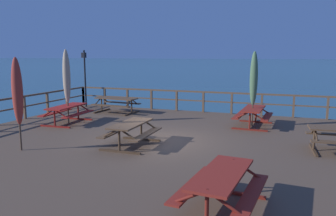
{
  "coord_description": "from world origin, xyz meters",
  "views": [
    {
      "loc": [
        4.23,
        -10.48,
        3.57
      ],
      "look_at": [
        0.0,
        0.96,
        1.63
      ],
      "focal_mm": 35.85,
      "sensor_mm": 36.0,
      "label": 1
    }
  ],
  "objects_px": {
    "patio_umbrella_tall_mid_right": "(254,79)",
    "patio_umbrella_short_mid": "(17,92)",
    "picnic_table_mid_right": "(131,129)",
    "patio_umbrella_tall_front": "(67,77)",
    "picnic_table_front_left": "(253,113)",
    "picnic_table_back_left": "(67,110)",
    "picnic_table_mid_left": "(116,102)",
    "lamp_post_hooked": "(85,70)",
    "picnic_table_mid_centre": "(222,183)"
  },
  "relations": [
    {
      "from": "picnic_table_front_left",
      "to": "patio_umbrella_tall_mid_right",
      "type": "height_order",
      "value": "patio_umbrella_tall_mid_right"
    },
    {
      "from": "picnic_table_mid_centre",
      "to": "patio_umbrella_short_mid",
      "type": "height_order",
      "value": "patio_umbrella_short_mid"
    },
    {
      "from": "patio_umbrella_short_mid",
      "to": "lamp_post_hooked",
      "type": "height_order",
      "value": "lamp_post_hooked"
    },
    {
      "from": "picnic_table_back_left",
      "to": "patio_umbrella_short_mid",
      "type": "height_order",
      "value": "patio_umbrella_short_mid"
    },
    {
      "from": "picnic_table_back_left",
      "to": "picnic_table_mid_right",
      "type": "xyz_separation_m",
      "value": [
        4.25,
        -2.34,
        -0.0
      ]
    },
    {
      "from": "picnic_table_mid_left",
      "to": "picnic_table_back_left",
      "type": "bearing_deg",
      "value": -102.21
    },
    {
      "from": "picnic_table_mid_right",
      "to": "picnic_table_back_left",
      "type": "bearing_deg",
      "value": 151.14
    },
    {
      "from": "picnic_table_back_left",
      "to": "patio_umbrella_tall_front",
      "type": "xyz_separation_m",
      "value": [
        0.05,
        0.02,
        1.46
      ]
    },
    {
      "from": "lamp_post_hooked",
      "to": "picnic_table_front_left",
      "type": "bearing_deg",
      "value": -11.69
    },
    {
      "from": "picnic_table_front_left",
      "to": "picnic_table_back_left",
      "type": "xyz_separation_m",
      "value": [
        -7.63,
        -2.16,
        0.0
      ]
    },
    {
      "from": "picnic_table_mid_centre",
      "to": "patio_umbrella_tall_front",
      "type": "distance_m",
      "value": 9.97
    },
    {
      "from": "picnic_table_mid_centre",
      "to": "lamp_post_hooked",
      "type": "height_order",
      "value": "lamp_post_hooked"
    },
    {
      "from": "patio_umbrella_short_mid",
      "to": "patio_umbrella_tall_front",
      "type": "bearing_deg",
      "value": 106.86
    },
    {
      "from": "picnic_table_front_left",
      "to": "picnic_table_mid_right",
      "type": "relative_size",
      "value": 1.05
    },
    {
      "from": "patio_umbrella_short_mid",
      "to": "picnic_table_front_left",
      "type": "bearing_deg",
      "value": 43.98
    },
    {
      "from": "picnic_table_back_left",
      "to": "picnic_table_mid_right",
      "type": "height_order",
      "value": "same"
    },
    {
      "from": "picnic_table_mid_right",
      "to": "patio_umbrella_tall_mid_right",
      "type": "height_order",
      "value": "patio_umbrella_tall_mid_right"
    },
    {
      "from": "picnic_table_mid_left",
      "to": "patio_umbrella_tall_front",
      "type": "height_order",
      "value": "patio_umbrella_tall_front"
    },
    {
      "from": "patio_umbrella_tall_front",
      "to": "patio_umbrella_short_mid",
      "type": "bearing_deg",
      "value": -73.14
    },
    {
      "from": "patio_umbrella_short_mid",
      "to": "picnic_table_mid_centre",
      "type": "bearing_deg",
      "value": -16.13
    },
    {
      "from": "patio_umbrella_tall_front",
      "to": "picnic_table_mid_right",
      "type": "bearing_deg",
      "value": -29.38
    },
    {
      "from": "picnic_table_mid_right",
      "to": "patio_umbrella_tall_mid_right",
      "type": "xyz_separation_m",
      "value": [
        3.36,
        4.48,
        1.41
      ]
    },
    {
      "from": "picnic_table_mid_left",
      "to": "picnic_table_mid_centre",
      "type": "distance_m",
      "value": 11.6
    },
    {
      "from": "picnic_table_front_left",
      "to": "patio_umbrella_tall_front",
      "type": "xyz_separation_m",
      "value": [
        -7.58,
        -2.13,
        1.46
      ]
    },
    {
      "from": "picnic_table_mid_centre",
      "to": "picnic_table_mid_right",
      "type": "relative_size",
      "value": 1.1
    },
    {
      "from": "picnic_table_mid_centre",
      "to": "lamp_post_hooked",
      "type": "xyz_separation_m",
      "value": [
        -9.74,
        10.03,
        1.55
      ]
    },
    {
      "from": "patio_umbrella_tall_mid_right",
      "to": "patio_umbrella_short_mid",
      "type": "xyz_separation_m",
      "value": [
        -6.34,
        -6.13,
        -0.14
      ]
    },
    {
      "from": "picnic_table_back_left",
      "to": "patio_umbrella_tall_mid_right",
      "type": "relative_size",
      "value": 0.71
    },
    {
      "from": "picnic_table_mid_left",
      "to": "lamp_post_hooked",
      "type": "distance_m",
      "value": 3.09
    },
    {
      "from": "picnic_table_mid_centre",
      "to": "picnic_table_front_left",
      "type": "bearing_deg",
      "value": 92.09
    },
    {
      "from": "picnic_table_mid_centre",
      "to": "picnic_table_mid_right",
      "type": "bearing_deg",
      "value": 135.83
    },
    {
      "from": "picnic_table_mid_right",
      "to": "patio_umbrella_tall_front",
      "type": "relative_size",
      "value": 0.63
    },
    {
      "from": "picnic_table_mid_left",
      "to": "picnic_table_mid_centre",
      "type": "xyz_separation_m",
      "value": [
        7.25,
        -9.05,
        -0.0
      ]
    },
    {
      "from": "picnic_table_back_left",
      "to": "lamp_post_hooked",
      "type": "bearing_deg",
      "value": 113.8
    },
    {
      "from": "picnic_table_back_left",
      "to": "picnic_table_mid_centre",
      "type": "relative_size",
      "value": 0.99
    },
    {
      "from": "picnic_table_mid_left",
      "to": "patio_umbrella_tall_mid_right",
      "type": "height_order",
      "value": "patio_umbrella_tall_mid_right"
    },
    {
      "from": "patio_umbrella_tall_mid_right",
      "to": "patio_umbrella_tall_front",
      "type": "relative_size",
      "value": 0.97
    },
    {
      "from": "picnic_table_mid_right",
      "to": "lamp_post_hooked",
      "type": "xyz_separation_m",
      "value": [
        -6.06,
        6.45,
        1.55
      ]
    },
    {
      "from": "patio_umbrella_tall_mid_right",
      "to": "patio_umbrella_short_mid",
      "type": "height_order",
      "value": "patio_umbrella_tall_mid_right"
    },
    {
      "from": "picnic_table_mid_right",
      "to": "patio_umbrella_tall_front",
      "type": "height_order",
      "value": "patio_umbrella_tall_front"
    },
    {
      "from": "picnic_table_front_left",
      "to": "patio_umbrella_short_mid",
      "type": "height_order",
      "value": "patio_umbrella_short_mid"
    },
    {
      "from": "patio_umbrella_tall_front",
      "to": "lamp_post_hooked",
      "type": "height_order",
      "value": "lamp_post_hooked"
    },
    {
      "from": "patio_umbrella_tall_mid_right",
      "to": "picnic_table_back_left",
      "type": "bearing_deg",
      "value": -164.31
    },
    {
      "from": "picnic_table_mid_centre",
      "to": "lamp_post_hooked",
      "type": "relative_size",
      "value": 0.69
    },
    {
      "from": "picnic_table_front_left",
      "to": "lamp_post_hooked",
      "type": "bearing_deg",
      "value": 168.31
    },
    {
      "from": "patio_umbrella_tall_mid_right",
      "to": "lamp_post_hooked",
      "type": "xyz_separation_m",
      "value": [
        -9.42,
        1.97,
        0.14
      ]
    },
    {
      "from": "patio_umbrella_short_mid",
      "to": "lamp_post_hooked",
      "type": "bearing_deg",
      "value": 110.81
    },
    {
      "from": "picnic_table_front_left",
      "to": "picnic_table_mid_right",
      "type": "bearing_deg",
      "value": -126.96
    },
    {
      "from": "picnic_table_mid_centre",
      "to": "patio_umbrella_tall_front",
      "type": "xyz_separation_m",
      "value": [
        -7.88,
        5.94,
        1.46
      ]
    },
    {
      "from": "picnic_table_mid_left",
      "to": "patio_umbrella_tall_mid_right",
      "type": "relative_size",
      "value": 0.73
    }
  ]
}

